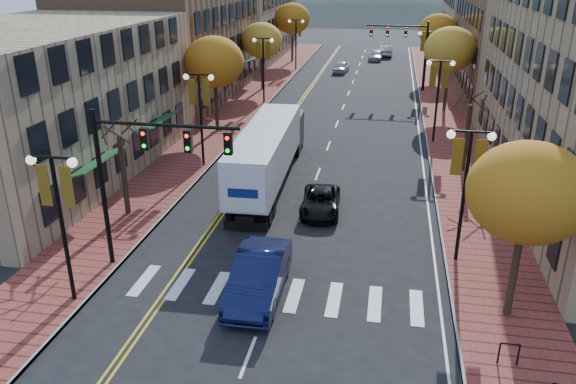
% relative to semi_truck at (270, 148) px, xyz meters
% --- Properties ---
extents(ground, '(200.00, 200.00, 0.00)m').
position_rel_semi_truck_xyz_m(ground, '(2.67, -14.09, -2.16)').
color(ground, black).
rests_on(ground, ground).
extents(sidewalk_left, '(4.00, 85.00, 0.15)m').
position_rel_semi_truck_xyz_m(sidewalk_left, '(-6.33, 18.41, -2.08)').
color(sidewalk_left, brown).
rests_on(sidewalk_left, ground).
extents(sidewalk_right, '(4.00, 85.00, 0.15)m').
position_rel_semi_truck_xyz_m(sidewalk_right, '(11.67, 18.41, -2.08)').
color(sidewalk_right, brown).
rests_on(sidewalk_right, ground).
extents(building_left_near, '(12.00, 22.00, 9.00)m').
position_rel_semi_truck_xyz_m(building_left_near, '(-14.33, -1.09, 2.34)').
color(building_left_near, '#9E8966').
rests_on(building_left_near, ground).
extents(building_left_mid, '(12.00, 24.00, 11.00)m').
position_rel_semi_truck_xyz_m(building_left_mid, '(-14.33, 21.91, 3.34)').
color(building_left_mid, brown).
rests_on(building_left_mid, ground).
extents(building_left_far, '(12.00, 26.00, 9.50)m').
position_rel_semi_truck_xyz_m(building_left_far, '(-14.33, 46.91, 2.59)').
color(building_left_far, '#9E8966').
rests_on(building_left_far, ground).
extents(building_right_mid, '(15.00, 24.00, 10.00)m').
position_rel_semi_truck_xyz_m(building_right_mid, '(21.17, 27.91, 2.84)').
color(building_right_mid, brown).
rests_on(building_right_mid, ground).
extents(building_right_far, '(15.00, 20.00, 11.00)m').
position_rel_semi_truck_xyz_m(building_right_far, '(21.17, 49.91, 3.34)').
color(building_right_far, '#9E8966').
rests_on(building_right_far, ground).
extents(tree_left_a, '(0.28, 0.28, 4.20)m').
position_rel_semi_truck_xyz_m(tree_left_a, '(-6.33, -6.09, 0.09)').
color(tree_left_a, '#382619').
rests_on(tree_left_a, sidewalk_left).
extents(tree_left_b, '(4.48, 4.48, 7.21)m').
position_rel_semi_truck_xyz_m(tree_left_b, '(-6.33, 9.91, 3.29)').
color(tree_left_b, '#382619').
rests_on(tree_left_b, sidewalk_left).
extents(tree_left_c, '(4.16, 4.16, 6.69)m').
position_rel_semi_truck_xyz_m(tree_left_c, '(-6.33, 25.91, 2.90)').
color(tree_left_c, '#382619').
rests_on(tree_left_c, sidewalk_left).
extents(tree_left_d, '(4.61, 4.61, 7.42)m').
position_rel_semi_truck_xyz_m(tree_left_d, '(-6.33, 43.91, 3.45)').
color(tree_left_d, '#382619').
rests_on(tree_left_d, sidewalk_left).
extents(tree_right_a, '(4.16, 4.16, 6.69)m').
position_rel_semi_truck_xyz_m(tree_right_a, '(11.67, -12.09, 2.90)').
color(tree_right_a, '#382619').
rests_on(tree_right_a, sidewalk_right).
extents(tree_right_b, '(0.28, 0.28, 4.20)m').
position_rel_semi_truck_xyz_m(tree_right_b, '(11.67, 3.91, 0.09)').
color(tree_right_b, '#382619').
rests_on(tree_right_b, sidewalk_right).
extents(tree_right_c, '(4.48, 4.48, 7.21)m').
position_rel_semi_truck_xyz_m(tree_right_c, '(11.67, 19.91, 3.29)').
color(tree_right_c, '#382619').
rests_on(tree_right_c, sidewalk_right).
extents(tree_right_d, '(4.35, 4.35, 7.00)m').
position_rel_semi_truck_xyz_m(tree_right_d, '(11.67, 35.91, 3.13)').
color(tree_right_d, '#382619').
rests_on(tree_right_d, sidewalk_right).
extents(lamp_left_a, '(1.96, 0.36, 6.05)m').
position_rel_semi_truck_xyz_m(lamp_left_a, '(-4.83, -14.09, 2.14)').
color(lamp_left_a, black).
rests_on(lamp_left_a, ground).
extents(lamp_left_b, '(1.96, 0.36, 6.05)m').
position_rel_semi_truck_xyz_m(lamp_left_b, '(-4.83, 1.91, 2.14)').
color(lamp_left_b, black).
rests_on(lamp_left_b, ground).
extents(lamp_left_c, '(1.96, 0.36, 6.05)m').
position_rel_semi_truck_xyz_m(lamp_left_c, '(-4.83, 19.91, 2.14)').
color(lamp_left_c, black).
rests_on(lamp_left_c, ground).
extents(lamp_left_d, '(1.96, 0.36, 6.05)m').
position_rel_semi_truck_xyz_m(lamp_left_d, '(-4.83, 37.91, 2.14)').
color(lamp_left_d, black).
rests_on(lamp_left_d, ground).
extents(lamp_right_a, '(1.96, 0.36, 6.05)m').
position_rel_semi_truck_xyz_m(lamp_right_a, '(10.17, -8.09, 2.14)').
color(lamp_right_a, black).
rests_on(lamp_right_a, ground).
extents(lamp_right_b, '(1.96, 0.36, 6.05)m').
position_rel_semi_truck_xyz_m(lamp_right_b, '(10.17, 9.91, 2.14)').
color(lamp_right_b, black).
rests_on(lamp_right_b, ground).
extents(lamp_right_c, '(1.96, 0.36, 6.05)m').
position_rel_semi_truck_xyz_m(lamp_right_c, '(10.17, 27.91, 2.14)').
color(lamp_right_c, black).
rests_on(lamp_right_c, ground).
extents(traffic_mast_near, '(6.10, 0.35, 7.00)m').
position_rel_semi_truck_xyz_m(traffic_mast_near, '(-2.80, -11.09, 2.77)').
color(traffic_mast_near, black).
rests_on(traffic_mast_near, ground).
extents(traffic_mast_far, '(6.10, 0.34, 7.00)m').
position_rel_semi_truck_xyz_m(traffic_mast_far, '(8.15, 27.91, 2.77)').
color(traffic_mast_far, black).
rests_on(traffic_mast_far, ground).
extents(semi_truck, '(2.85, 14.82, 3.69)m').
position_rel_semi_truck_xyz_m(semi_truck, '(0.00, 0.00, 0.00)').
color(semi_truck, black).
rests_on(semi_truck, ground).
extents(navy_sedan, '(1.97, 5.41, 1.77)m').
position_rel_semi_truck_xyz_m(navy_sedan, '(2.17, -12.29, -1.27)').
color(navy_sedan, '#0E1438').
rests_on(navy_sedan, ground).
extents(black_suv, '(2.25, 4.40, 1.19)m').
position_rel_semi_truck_xyz_m(black_suv, '(3.57, -3.80, -1.56)').
color(black_suv, black).
rests_on(black_suv, ground).
extents(car_far_white, '(1.91, 4.00, 1.32)m').
position_rel_semi_truck_xyz_m(car_far_white, '(0.80, 37.35, -1.50)').
color(car_far_white, silver).
rests_on(car_far_white, ground).
extents(car_far_silver, '(2.04, 4.39, 1.24)m').
position_rel_semi_truck_xyz_m(car_far_silver, '(4.61, 47.53, -1.53)').
color(car_far_silver, '#9B9BA2').
rests_on(car_far_silver, ground).
extents(car_far_oncoming, '(1.67, 4.60, 1.51)m').
position_rel_semi_truck_xyz_m(car_far_oncoming, '(5.99, 51.33, -1.40)').
color(car_far_oncoming, '#929399').
rests_on(car_far_oncoming, ground).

